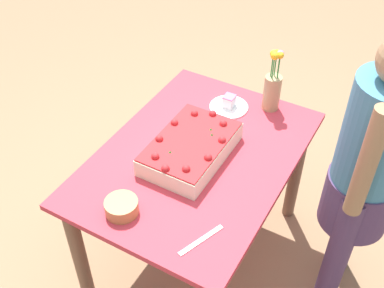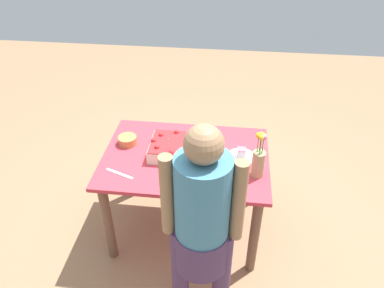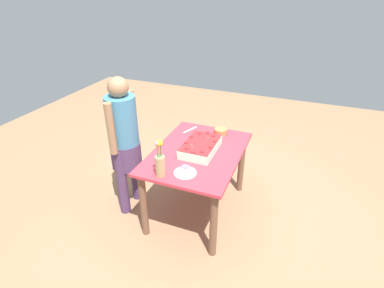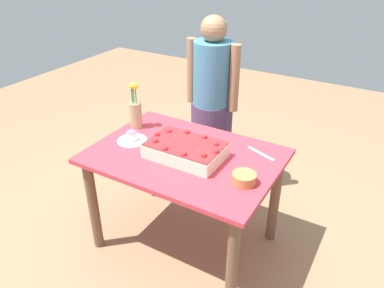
{
  "view_description": "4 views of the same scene",
  "coord_description": "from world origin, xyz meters",
  "px_view_note": "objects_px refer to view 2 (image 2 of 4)",
  "views": [
    {
      "loc": [
        1.45,
        0.8,
        2.3
      ],
      "look_at": [
        0.07,
        0.01,
        0.88
      ],
      "focal_mm": 45.0,
      "sensor_mm": 36.0,
      "label": 1
    },
    {
      "loc": [
        -0.3,
        2.15,
        2.41
      ],
      "look_at": [
        -0.04,
        -0.08,
        0.8
      ],
      "focal_mm": 35.0,
      "sensor_mm": 36.0,
      "label": 2
    },
    {
      "loc": [
        -2.43,
        -0.9,
        2.27
      ],
      "look_at": [
        -0.03,
        0.05,
        0.84
      ],
      "focal_mm": 28.0,
      "sensor_mm": 36.0,
      "label": 3
    },
    {
      "loc": [
        1.09,
        -1.77,
        1.99
      ],
      "look_at": [
        0.02,
        0.05,
        0.81
      ],
      "focal_mm": 35.0,
      "sensor_mm": 36.0,
      "label": 4
    }
  ],
  "objects_px": {
    "sheet_cake": "(183,148)",
    "flower_vase": "(259,160)",
    "fruit_bowl": "(127,140)",
    "serving_plate_with_slice": "(241,155)",
    "cake_knife": "(119,174)",
    "person_standing": "(202,223)"
  },
  "relations": [
    {
      "from": "sheet_cake",
      "to": "flower_vase",
      "type": "relative_size",
      "value": 1.39
    },
    {
      "from": "flower_vase",
      "to": "fruit_bowl",
      "type": "bearing_deg",
      "value": -14.92
    },
    {
      "from": "serving_plate_with_slice",
      "to": "flower_vase",
      "type": "xyz_separation_m",
      "value": [
        -0.11,
        0.19,
        0.11
      ]
    },
    {
      "from": "flower_vase",
      "to": "fruit_bowl",
      "type": "height_order",
      "value": "flower_vase"
    },
    {
      "from": "serving_plate_with_slice",
      "to": "cake_knife",
      "type": "distance_m",
      "value": 0.88
    },
    {
      "from": "serving_plate_with_slice",
      "to": "fruit_bowl",
      "type": "height_order",
      "value": "serving_plate_with_slice"
    },
    {
      "from": "cake_knife",
      "to": "person_standing",
      "type": "height_order",
      "value": "person_standing"
    },
    {
      "from": "flower_vase",
      "to": "fruit_bowl",
      "type": "relative_size",
      "value": 2.44
    },
    {
      "from": "serving_plate_with_slice",
      "to": "person_standing",
      "type": "bearing_deg",
      "value": 74.24
    },
    {
      "from": "sheet_cake",
      "to": "cake_knife",
      "type": "relative_size",
      "value": 2.18
    },
    {
      "from": "serving_plate_with_slice",
      "to": "fruit_bowl",
      "type": "bearing_deg",
      "value": -4.6
    },
    {
      "from": "fruit_bowl",
      "to": "cake_knife",
      "type": "bearing_deg",
      "value": 95.41
    },
    {
      "from": "sheet_cake",
      "to": "person_standing",
      "type": "distance_m",
      "value": 0.78
    },
    {
      "from": "serving_plate_with_slice",
      "to": "cake_knife",
      "type": "bearing_deg",
      "value": 19.16
    },
    {
      "from": "person_standing",
      "to": "fruit_bowl",
      "type": "bearing_deg",
      "value": 37.87
    },
    {
      "from": "sheet_cake",
      "to": "cake_knife",
      "type": "xyz_separation_m",
      "value": [
        0.4,
        0.28,
        -0.05
      ]
    },
    {
      "from": "sheet_cake",
      "to": "flower_vase",
      "type": "bearing_deg",
      "value": 161.38
    },
    {
      "from": "sheet_cake",
      "to": "flower_vase",
      "type": "height_order",
      "value": "flower_vase"
    },
    {
      "from": "sheet_cake",
      "to": "serving_plate_with_slice",
      "type": "distance_m",
      "value": 0.42
    },
    {
      "from": "flower_vase",
      "to": "person_standing",
      "type": "bearing_deg",
      "value": 60.61
    },
    {
      "from": "serving_plate_with_slice",
      "to": "cake_knife",
      "type": "xyz_separation_m",
      "value": [
        0.83,
        0.29,
        -0.02
      ]
    },
    {
      "from": "serving_plate_with_slice",
      "to": "fruit_bowl",
      "type": "distance_m",
      "value": 0.86
    }
  ]
}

